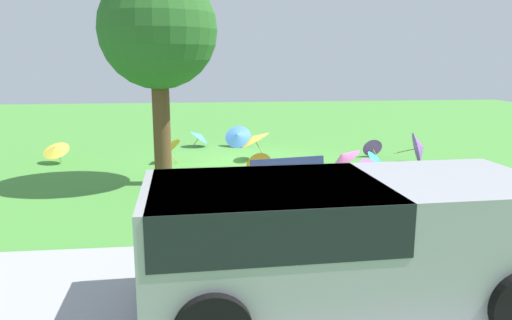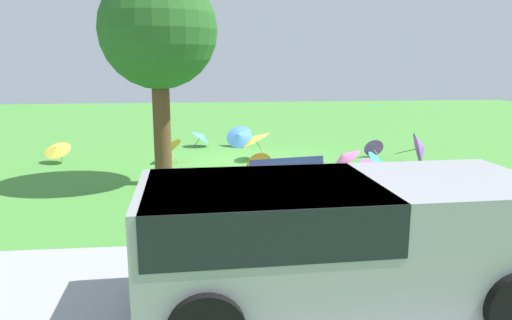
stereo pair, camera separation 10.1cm
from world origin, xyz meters
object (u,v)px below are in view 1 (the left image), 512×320
(parasol_orange_0, at_px, (166,147))
(parasol_orange_1, at_px, (258,165))
(parasol_purple_3, at_px, (420,148))
(parasol_blue_0, at_px, (238,136))
(parasol_yellow_0, at_px, (254,139))
(parasol_blue_3, at_px, (366,177))
(parasol_teal_0, at_px, (378,159))
(van_dark, at_px, (331,233))
(shade_tree, at_px, (158,32))
(parasol_blue_1, at_px, (200,136))
(parasol_purple_2, at_px, (373,171))
(parasol_yellow_1, at_px, (56,149))
(park_bench, at_px, (286,177))
(parasol_purple_1, at_px, (372,147))
(parasol_pink_1, at_px, (343,157))

(parasol_orange_0, height_order, parasol_orange_1, parasol_orange_0)
(parasol_purple_3, bearing_deg, parasol_blue_0, -34.69)
(parasol_yellow_0, height_order, parasol_blue_3, parasol_yellow_0)
(parasol_orange_0, relative_size, parasol_blue_0, 1.14)
(parasol_blue_0, relative_size, parasol_teal_0, 1.28)
(van_dark, bearing_deg, shade_tree, -68.87)
(parasol_blue_1, bearing_deg, parasol_teal_0, 137.01)
(parasol_purple_2, bearing_deg, parasol_orange_0, -33.15)
(parasol_blue_1, bearing_deg, parasol_yellow_1, 29.11)
(park_bench, xyz_separation_m, parasol_blue_3, (-1.54, 0.55, 0.10))
(park_bench, relative_size, parasol_orange_1, 2.31)
(van_dark, bearing_deg, parasol_blue_1, -82.26)
(parasol_purple_1, distance_m, parasol_purple_3, 1.57)
(parasol_purple_1, relative_size, parasol_blue_3, 0.69)
(park_bench, bearing_deg, parasol_pink_1, -133.83)
(van_dark, distance_m, parasol_purple_1, 9.51)
(parasol_purple_2, bearing_deg, parasol_purple_1, -109.33)
(parasol_blue_0, relative_size, parasol_blue_1, 1.38)
(parasol_yellow_0, height_order, parasol_purple_3, same)
(van_dark, bearing_deg, parasol_pink_1, -107.86)
(van_dark, relative_size, parasol_blue_0, 4.63)
(parasol_pink_1, distance_m, parasol_blue_3, 2.45)
(shade_tree, relative_size, parasol_blue_0, 4.81)
(park_bench, bearing_deg, parasol_purple_3, -145.84)
(park_bench, xyz_separation_m, parasol_yellow_0, (0.23, -4.02, 0.17))
(parasol_orange_1, xyz_separation_m, parasol_purple_2, (-2.57, 0.98, -0.01))
(parasol_blue_0, distance_m, parasol_blue_3, 7.11)
(park_bench, distance_m, parasol_blue_0, 6.28)
(parasol_purple_2, bearing_deg, shade_tree, -8.46)
(parasol_purple_1, xyz_separation_m, parasol_purple_2, (1.17, 3.35, 0.04))
(shade_tree, xyz_separation_m, parasol_blue_0, (-2.12, -4.69, -3.10))
(parasol_yellow_0, relative_size, parasol_purple_3, 1.13)
(shade_tree, height_order, parasol_purple_2, shade_tree)
(parasol_purple_1, relative_size, parasol_teal_0, 0.75)
(parasol_purple_1, bearing_deg, parasol_purple_2, 70.67)
(parasol_purple_1, bearing_deg, shade_tree, 23.54)
(park_bench, relative_size, parasol_yellow_0, 1.47)
(parasol_teal_0, bearing_deg, parasol_pink_1, 15.83)
(parasol_purple_1, height_order, parasol_purple_3, parasol_purple_3)
(parasol_orange_1, distance_m, parasol_purple_1, 4.43)
(parasol_blue_1, relative_size, parasol_blue_3, 0.85)
(parasol_pink_1, bearing_deg, parasol_blue_1, -51.88)
(van_dark, bearing_deg, parasol_teal_0, -114.61)
(parasol_blue_1, distance_m, parasol_purple_3, 7.02)
(parasol_purple_3, bearing_deg, park_bench, 34.16)
(parasol_orange_1, height_order, parasol_blue_3, parasol_blue_3)
(shade_tree, relative_size, parasol_pink_1, 5.10)
(shade_tree, relative_size, parasol_blue_3, 5.65)
(parasol_yellow_0, bearing_deg, van_dark, 89.69)
(parasol_purple_2, height_order, parasol_blue_3, parasol_blue_3)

